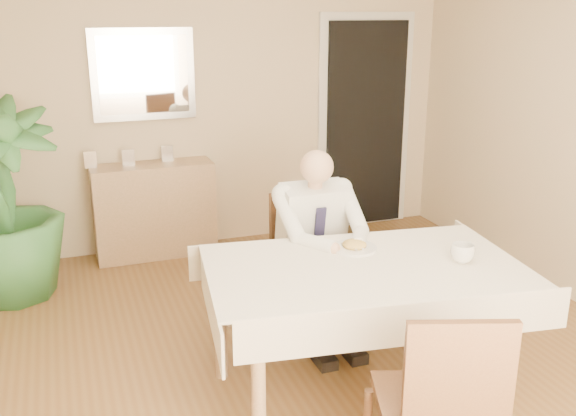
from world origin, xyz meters
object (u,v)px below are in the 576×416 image
object	(u,v)px
coffee_mug	(462,253)
potted_palm	(3,202)
dining_table	(364,279)
sideboard	(154,210)
chair_near	(440,397)
seated_man	(322,240)
chair_far	(305,251)

from	to	relation	value
coffee_mug	potted_palm	bearing A→B (deg)	138.72
dining_table	potted_palm	distance (m)	2.77
dining_table	potted_palm	bearing A→B (deg)	141.19
coffee_mug	sideboard	xyz separation A→B (m)	(-1.30, 2.63, -0.40)
chair_near	sideboard	size ratio (longest dim) A/B	0.92
seated_man	coffee_mug	xyz separation A→B (m)	(0.52, -0.74, 0.11)
sideboard	potted_palm	xyz separation A→B (m)	(-1.14, -0.49, 0.33)
coffee_mug	chair_far	bearing A→B (deg)	116.99
seated_man	coffee_mug	distance (m)	0.91
coffee_mug	sideboard	bearing A→B (deg)	116.24
sideboard	chair_near	bearing A→B (deg)	-79.55
dining_table	chair_near	world-z (taller)	chair_near
coffee_mug	potted_palm	distance (m)	3.25
dining_table	sideboard	size ratio (longest dim) A/B	1.81
chair_near	seated_man	world-z (taller)	seated_man
dining_table	coffee_mug	xyz separation A→B (m)	(0.52, -0.14, 0.14)
chair_near	potted_palm	bearing A→B (deg)	140.53
dining_table	potted_palm	world-z (taller)	potted_palm
chair_far	coffee_mug	distance (m)	1.19
chair_far	coffee_mug	xyz separation A→B (m)	(0.52, -1.02, 0.29)
chair_near	coffee_mug	xyz separation A→B (m)	(0.62, 0.78, 0.28)
chair_far	seated_man	size ratio (longest dim) A/B	0.73
chair_far	dining_table	bearing A→B (deg)	-94.90
chair_near	sideboard	distance (m)	3.48
chair_far	chair_near	distance (m)	1.81
coffee_mug	seated_man	bearing A→B (deg)	125.34
chair_far	coffee_mug	size ratio (longest dim) A/B	7.02
chair_near	chair_far	bearing A→B (deg)	105.57
potted_palm	chair_far	bearing A→B (deg)	-30.21
dining_table	seated_man	distance (m)	0.59
dining_table	chair_far	bearing A→B (deg)	97.38
dining_table	chair_near	size ratio (longest dim) A/B	1.97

